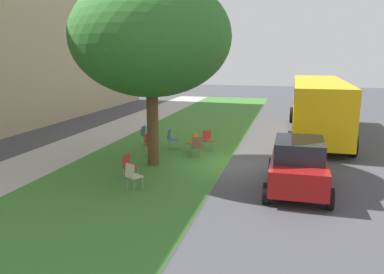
{
  "coord_description": "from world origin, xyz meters",
  "views": [
    {
      "loc": [
        -14.3,
        -2.11,
        4.17
      ],
      "look_at": [
        -1.62,
        1.19,
        1.38
      ],
      "focal_mm": 36.26,
      "sensor_mm": 36.0,
      "label": 1
    }
  ],
  "objects_px": {
    "chair_3": "(172,137)",
    "chair_5": "(133,175)",
    "parked_car": "(298,164)",
    "chair_6": "(150,142)",
    "school_bus": "(318,103)",
    "chair_7": "(145,134)",
    "chair_4": "(194,141)",
    "chair_1": "(129,164)",
    "chair_2": "(208,139)",
    "street_tree": "(151,37)",
    "chair_0": "(197,145)"
  },
  "relations": [
    {
      "from": "chair_7",
      "to": "parked_car",
      "type": "xyz_separation_m",
      "value": [
        -4.79,
        -6.94,
        0.32
      ]
    },
    {
      "from": "chair_2",
      "to": "school_bus",
      "type": "relative_size",
      "value": 0.08
    },
    {
      "from": "chair_5",
      "to": "chair_7",
      "type": "xyz_separation_m",
      "value": [
        6.11,
        1.96,
        0.0
      ]
    },
    {
      "from": "parked_car",
      "to": "school_bus",
      "type": "bearing_deg",
      "value": -6.53
    },
    {
      "from": "chair_2",
      "to": "chair_6",
      "type": "relative_size",
      "value": 1.0
    },
    {
      "from": "chair_1",
      "to": "chair_7",
      "type": "distance_m",
      "value": 5.28
    },
    {
      "from": "chair_4",
      "to": "chair_5",
      "type": "distance_m",
      "value": 5.12
    },
    {
      "from": "chair_5",
      "to": "parked_car",
      "type": "relative_size",
      "value": 0.24
    },
    {
      "from": "chair_0",
      "to": "chair_1",
      "type": "height_order",
      "value": "same"
    },
    {
      "from": "chair_3",
      "to": "parked_car",
      "type": "xyz_separation_m",
      "value": [
        -4.28,
        -5.48,
        0.32
      ]
    },
    {
      "from": "street_tree",
      "to": "chair_2",
      "type": "xyz_separation_m",
      "value": [
        2.81,
        -1.54,
        -4.26
      ]
    },
    {
      "from": "chair_2",
      "to": "school_bus",
      "type": "bearing_deg",
      "value": -47.63
    },
    {
      "from": "chair_2",
      "to": "chair_6",
      "type": "distance_m",
      "value": 2.62
    },
    {
      "from": "chair_0",
      "to": "school_bus",
      "type": "height_order",
      "value": "school_bus"
    },
    {
      "from": "chair_4",
      "to": "chair_5",
      "type": "height_order",
      "value": "same"
    },
    {
      "from": "street_tree",
      "to": "chair_0",
      "type": "height_order",
      "value": "street_tree"
    },
    {
      "from": "chair_7",
      "to": "parked_car",
      "type": "distance_m",
      "value": 8.43
    },
    {
      "from": "street_tree",
      "to": "chair_5",
      "type": "distance_m",
      "value": 5.2
    },
    {
      "from": "chair_3",
      "to": "chair_7",
      "type": "bearing_deg",
      "value": 70.96
    },
    {
      "from": "chair_2",
      "to": "chair_7",
      "type": "height_order",
      "value": "same"
    },
    {
      "from": "chair_5",
      "to": "parked_car",
      "type": "height_order",
      "value": "parked_car"
    },
    {
      "from": "street_tree",
      "to": "chair_3",
      "type": "bearing_deg",
      "value": 2.19
    },
    {
      "from": "chair_4",
      "to": "chair_6",
      "type": "relative_size",
      "value": 1.0
    },
    {
      "from": "chair_0",
      "to": "chair_3",
      "type": "relative_size",
      "value": 1.0
    },
    {
      "from": "chair_2",
      "to": "chair_4",
      "type": "height_order",
      "value": "same"
    },
    {
      "from": "chair_6",
      "to": "chair_7",
      "type": "distance_m",
      "value": 1.93
    },
    {
      "from": "chair_1",
      "to": "chair_2",
      "type": "distance_m",
      "value": 5.04
    },
    {
      "from": "chair_1",
      "to": "chair_2",
      "type": "relative_size",
      "value": 1.0
    },
    {
      "from": "chair_3",
      "to": "chair_5",
      "type": "height_order",
      "value": "same"
    },
    {
      "from": "chair_2",
      "to": "chair_3",
      "type": "xyz_separation_m",
      "value": [
        -0.15,
        1.64,
        0.0
      ]
    },
    {
      "from": "chair_6",
      "to": "parked_car",
      "type": "bearing_deg",
      "value": -116.82
    },
    {
      "from": "chair_5",
      "to": "chair_6",
      "type": "height_order",
      "value": "same"
    },
    {
      "from": "chair_6",
      "to": "parked_car",
      "type": "relative_size",
      "value": 0.24
    },
    {
      "from": "chair_1",
      "to": "chair_5",
      "type": "relative_size",
      "value": 1.0
    },
    {
      "from": "chair_0",
      "to": "chair_6",
      "type": "xyz_separation_m",
      "value": [
        0.03,
        2.07,
        0.0
      ]
    },
    {
      "from": "chair_1",
      "to": "chair_4",
      "type": "height_order",
      "value": "same"
    },
    {
      "from": "chair_2",
      "to": "chair_5",
      "type": "bearing_deg",
      "value": 168.78
    },
    {
      "from": "street_tree",
      "to": "chair_1",
      "type": "relative_size",
      "value": 7.92
    },
    {
      "from": "chair_3",
      "to": "chair_6",
      "type": "distance_m",
      "value": 1.35
    },
    {
      "from": "chair_2",
      "to": "school_bus",
      "type": "distance_m",
      "value": 6.67
    },
    {
      "from": "chair_5",
      "to": "school_bus",
      "type": "xyz_separation_m",
      "value": [
        10.18,
        -5.99,
        1.24
      ]
    },
    {
      "from": "chair_4",
      "to": "parked_car",
      "type": "bearing_deg",
      "value": -131.03
    },
    {
      "from": "chair_6",
      "to": "school_bus",
      "type": "distance_m",
      "value": 9.22
    },
    {
      "from": "chair_3",
      "to": "chair_5",
      "type": "distance_m",
      "value": 5.63
    },
    {
      "from": "chair_1",
      "to": "chair_4",
      "type": "xyz_separation_m",
      "value": [
        4.05,
        -1.24,
        0.0
      ]
    },
    {
      "from": "chair_4",
      "to": "chair_6",
      "type": "height_order",
      "value": "same"
    },
    {
      "from": "chair_2",
      "to": "school_bus",
      "type": "xyz_separation_m",
      "value": [
        4.42,
        -4.85,
        1.24
      ]
    },
    {
      "from": "chair_2",
      "to": "parked_car",
      "type": "height_order",
      "value": "parked_car"
    },
    {
      "from": "chair_4",
      "to": "street_tree",
      "type": "bearing_deg",
      "value": 153.3
    },
    {
      "from": "chair_1",
      "to": "chair_6",
      "type": "height_order",
      "value": "same"
    }
  ]
}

